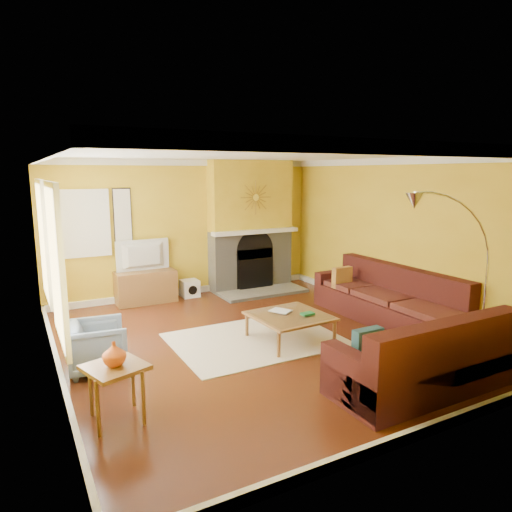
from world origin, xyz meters
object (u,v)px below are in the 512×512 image
side_table (116,393)px  media_console (146,287)px  armchair (98,346)px  coffee_table (289,328)px  sectional_sofa (360,312)px  arc_lamp (453,288)px

side_table → media_console: bearing=71.4°
media_console → armchair: armchair is taller
media_console → side_table: bearing=-108.6°
side_table → coffee_table: bearing=21.1°
sectional_sofa → arc_lamp: bearing=-85.6°
arc_lamp → sectional_sofa: bearing=94.4°
sectional_sofa → media_console: sectional_sofa is taller
coffee_table → side_table: (-2.69, -1.04, 0.09)m
media_console → armchair: size_ratio=1.61×
armchair → arc_lamp: arc_lamp is taller
media_console → armchair: bearing=-115.9°
sectional_sofa → side_table: 3.63m
sectional_sofa → coffee_table: bearing=151.0°
coffee_table → armchair: bearing=173.7°
sectional_sofa → arc_lamp: 1.59m
coffee_table → armchair: (-2.65, 0.29, 0.11)m
side_table → armchair: bearing=88.2°
sectional_sofa → armchair: sectional_sofa is taller
coffee_table → armchair: armchair is taller
armchair → side_table: 1.33m
media_console → arc_lamp: size_ratio=0.50×
sectional_sofa → side_table: (-3.59, -0.54, -0.16)m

